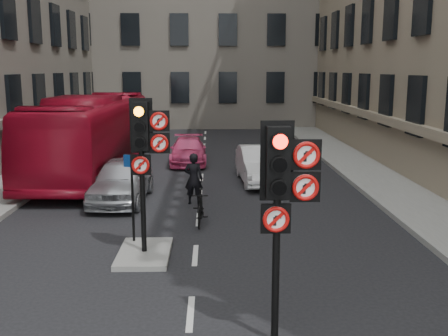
{
  "coord_description": "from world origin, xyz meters",
  "views": [
    {
      "loc": [
        0.39,
        -6.8,
        4.36
      ],
      "look_at": [
        0.62,
        2.39,
        2.6
      ],
      "focal_mm": 42.0,
      "sensor_mm": 36.0,
      "label": 1
    }
  ],
  "objects_px": {
    "bus_red": "(93,135)",
    "info_sign": "(132,186)",
    "signal_near": "(283,186)",
    "car_pink": "(188,151)",
    "motorcyclist": "(194,179)",
    "car_white": "(260,165)",
    "motorcycle": "(200,207)",
    "car_silver": "(122,180)",
    "signal_far": "(145,142)"
  },
  "relations": [
    {
      "from": "car_white",
      "to": "motorcyclist",
      "type": "xyz_separation_m",
      "value": [
        -2.44,
        -3.26,
        0.15
      ]
    },
    {
      "from": "motorcycle",
      "to": "car_pink",
      "type": "bearing_deg",
      "value": 96.9
    },
    {
      "from": "signal_far",
      "to": "motorcyclist",
      "type": "relative_size",
      "value": 2.13
    },
    {
      "from": "car_silver",
      "to": "car_white",
      "type": "xyz_separation_m",
      "value": [
        4.84,
        2.83,
        -0.03
      ]
    },
    {
      "from": "signal_far",
      "to": "bus_red",
      "type": "xyz_separation_m",
      "value": [
        -3.39,
        9.95,
        -1.07
      ]
    },
    {
      "from": "car_silver",
      "to": "car_pink",
      "type": "relative_size",
      "value": 1.04
    },
    {
      "from": "signal_far",
      "to": "car_white",
      "type": "bearing_deg",
      "value": 67.23
    },
    {
      "from": "signal_near",
      "to": "signal_far",
      "type": "bearing_deg",
      "value": 123.02
    },
    {
      "from": "car_white",
      "to": "motorcycle",
      "type": "xyz_separation_m",
      "value": [
        -2.19,
        -5.49,
        -0.2
      ]
    },
    {
      "from": "car_white",
      "to": "motorcycle",
      "type": "bearing_deg",
      "value": -115.22
    },
    {
      "from": "bus_red",
      "to": "signal_far",
      "type": "bearing_deg",
      "value": -69.29
    },
    {
      "from": "signal_near",
      "to": "car_pink",
      "type": "xyz_separation_m",
      "value": [
        -2.16,
        16.23,
        -2.0
      ]
    },
    {
      "from": "signal_near",
      "to": "car_silver",
      "type": "relative_size",
      "value": 0.85
    },
    {
      "from": "signal_near",
      "to": "bus_red",
      "type": "height_order",
      "value": "signal_near"
    },
    {
      "from": "bus_red",
      "to": "info_sign",
      "type": "xyz_separation_m",
      "value": [
        2.95,
        -9.21,
        -0.11
      ]
    },
    {
      "from": "signal_far",
      "to": "motorcycle",
      "type": "bearing_deg",
      "value": 65.11
    },
    {
      "from": "signal_near",
      "to": "info_sign",
      "type": "relative_size",
      "value": 1.64
    },
    {
      "from": "info_sign",
      "to": "car_silver",
      "type": "bearing_deg",
      "value": 119.88
    },
    {
      "from": "bus_red",
      "to": "info_sign",
      "type": "height_order",
      "value": "bus_red"
    },
    {
      "from": "signal_far",
      "to": "car_pink",
      "type": "relative_size",
      "value": 0.88
    },
    {
      "from": "signal_far",
      "to": "car_silver",
      "type": "height_order",
      "value": "signal_far"
    },
    {
      "from": "signal_far",
      "to": "motorcycle",
      "type": "distance_m",
      "value": 3.58
    },
    {
      "from": "bus_red",
      "to": "info_sign",
      "type": "distance_m",
      "value": 9.67
    },
    {
      "from": "signal_near",
      "to": "car_silver",
      "type": "height_order",
      "value": "signal_near"
    },
    {
      "from": "bus_red",
      "to": "motorcycle",
      "type": "bearing_deg",
      "value": -56.35
    },
    {
      "from": "signal_near",
      "to": "car_white",
      "type": "distance_m",
      "value": 12.22
    },
    {
      "from": "car_pink",
      "to": "motorcyclist",
      "type": "xyz_separation_m",
      "value": [
        0.49,
        -7.45,
        0.25
      ]
    },
    {
      "from": "signal_far",
      "to": "car_pink",
      "type": "distance_m",
      "value": 12.42
    },
    {
      "from": "car_silver",
      "to": "motorcycle",
      "type": "height_order",
      "value": "car_silver"
    },
    {
      "from": "bus_red",
      "to": "car_white",
      "type": "bearing_deg",
      "value": -13.83
    },
    {
      "from": "signal_near",
      "to": "car_pink",
      "type": "height_order",
      "value": "signal_near"
    },
    {
      "from": "signal_near",
      "to": "info_sign",
      "type": "xyz_separation_m",
      "value": [
        -3.04,
        4.74,
        -1.05
      ]
    },
    {
      "from": "motorcycle",
      "to": "motorcyclist",
      "type": "distance_m",
      "value": 2.26
    },
    {
      "from": "car_white",
      "to": "info_sign",
      "type": "distance_m",
      "value": 8.28
    },
    {
      "from": "signal_far",
      "to": "car_pink",
      "type": "xyz_separation_m",
      "value": [
        0.44,
        12.23,
        -2.12
      ]
    },
    {
      "from": "signal_near",
      "to": "motorcyclist",
      "type": "relative_size",
      "value": 2.13
    },
    {
      "from": "car_white",
      "to": "motorcycle",
      "type": "distance_m",
      "value": 5.91
    },
    {
      "from": "car_silver",
      "to": "info_sign",
      "type": "distance_m",
      "value": 4.66
    },
    {
      "from": "car_white",
      "to": "car_pink",
      "type": "height_order",
      "value": "car_white"
    },
    {
      "from": "car_pink",
      "to": "info_sign",
      "type": "bearing_deg",
      "value": -95.99
    },
    {
      "from": "signal_near",
      "to": "bus_red",
      "type": "relative_size",
      "value": 0.3
    },
    {
      "from": "signal_near",
      "to": "motorcyclist",
      "type": "xyz_separation_m",
      "value": [
        -1.67,
        8.78,
        -1.74
      ]
    },
    {
      "from": "signal_far",
      "to": "car_pink",
      "type": "height_order",
      "value": "signal_far"
    },
    {
      "from": "car_white",
      "to": "bus_red",
      "type": "height_order",
      "value": "bus_red"
    },
    {
      "from": "signal_far",
      "to": "info_sign",
      "type": "bearing_deg",
      "value": 120.56
    },
    {
      "from": "signal_near",
      "to": "motorcycle",
      "type": "distance_m",
      "value": 7.03
    },
    {
      "from": "signal_far",
      "to": "car_white",
      "type": "height_order",
      "value": "signal_far"
    },
    {
      "from": "car_pink",
      "to": "motorcycle",
      "type": "bearing_deg",
      "value": -87.22
    },
    {
      "from": "signal_near",
      "to": "signal_far",
      "type": "height_order",
      "value": "signal_far"
    },
    {
      "from": "info_sign",
      "to": "bus_red",
      "type": "bearing_deg",
      "value": 124.66
    }
  ]
}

